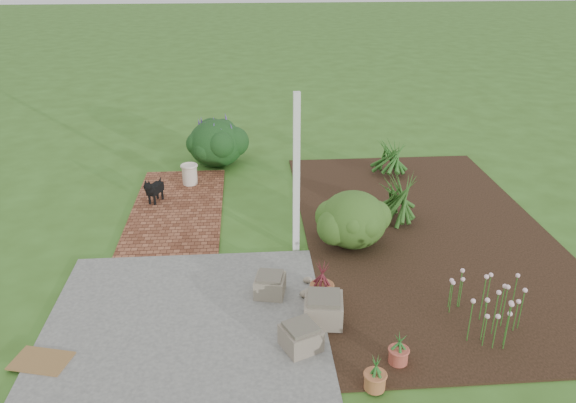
{
  "coord_description": "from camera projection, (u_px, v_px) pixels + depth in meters",
  "views": [
    {
      "loc": [
        -0.4,
        -7.51,
        4.37
      ],
      "look_at": [
        0.2,
        0.4,
        0.7
      ],
      "focal_mm": 35.0,
      "sensor_mm": 36.0,
      "label": 1
    }
  ],
  "objects": [
    {
      "name": "agapanthus_clump_front",
      "position": [
        390.0,
        154.0,
        11.38
      ],
      "size": [
        1.25,
        1.25,
        0.89
      ],
      "primitive_type": null,
      "rotation": [
        0.0,
        0.0,
        -0.3
      ],
      "color": "#114014",
      "rests_on": "garden_bed"
    },
    {
      "name": "purple_flowering_bush",
      "position": [
        216.0,
        142.0,
        11.96
      ],
      "size": [
        1.56,
        1.56,
        1.01
      ],
      "primitive_type": "ellipsoid",
      "rotation": [
        0.0,
        0.0,
        -0.41
      ],
      "color": "black",
      "rests_on": "ground"
    },
    {
      "name": "terracotta_pot_small_right",
      "position": [
        375.0,
        381.0,
        5.97
      ],
      "size": [
        0.26,
        0.26,
        0.19
      ],
      "primitive_type": "cylinder",
      "rotation": [
        0.0,
        0.0,
        -0.13
      ],
      "color": "#AC623A",
      "rests_on": "garden_bed"
    },
    {
      "name": "pink_flower_patch",
      "position": [
        495.0,
        303.0,
        6.85
      ],
      "size": [
        1.15,
        1.15,
        0.67
      ],
      "primitive_type": null,
      "rotation": [
        0.0,
        0.0,
        0.1
      ],
      "color": "#113D0F",
      "rests_on": "garden_bed"
    },
    {
      "name": "terracotta_pot_bronze",
      "position": [
        322.0,
        292.0,
        7.44
      ],
      "size": [
        0.38,
        0.38,
        0.24
      ],
      "primitive_type": "cylinder",
      "rotation": [
        0.0,
        0.0,
        -0.31
      ],
      "color": "#9D5D35",
      "rests_on": "garden_bed"
    },
    {
      "name": "agapanthus_clump_back",
      "position": [
        398.0,
        194.0,
        9.44
      ],
      "size": [
        1.38,
        1.38,
        0.99
      ],
      "primitive_type": null,
      "rotation": [
        0.0,
        0.0,
        0.32
      ],
      "color": "#19380C",
      "rests_on": "garden_bed"
    },
    {
      "name": "garden_bed",
      "position": [
        426.0,
        232.0,
        9.28
      ],
      "size": [
        4.0,
        7.0,
        0.03
      ],
      "primitive_type": "cube",
      "color": "black",
      "rests_on": "ground"
    },
    {
      "name": "stone_trough_near",
      "position": [
        301.0,
        338.0,
        6.54
      ],
      "size": [
        0.54,
        0.54,
        0.27
      ],
      "primitive_type": "cube",
      "rotation": [
        0.0,
        0.0,
        0.42
      ],
      "color": "#716855",
      "rests_on": "concrete_patio"
    },
    {
      "name": "veranda_post",
      "position": [
        296.0,
        176.0,
        8.25
      ],
      "size": [
        0.1,
        0.1,
        2.5
      ],
      "primitive_type": "cube",
      "color": "white",
      "rests_on": "ground"
    },
    {
      "name": "evergreen_shrub",
      "position": [
        353.0,
        218.0,
        8.72
      ],
      "size": [
        1.13,
        1.13,
        0.89
      ],
      "primitive_type": "ellipsoid",
      "rotation": [
        0.0,
        0.0,
        0.08
      ],
      "color": "#1F4210",
      "rests_on": "garden_bed"
    },
    {
      "name": "coir_doormat",
      "position": [
        41.0,
        361.0,
        6.37
      ],
      "size": [
        0.72,
        0.56,
        0.02
      ],
      "primitive_type": "cube",
      "rotation": [
        0.0,
        0.0,
        -0.25
      ],
      "color": "olive",
      "rests_on": "concrete_patio"
    },
    {
      "name": "brick_path",
      "position": [
        178.0,
        208.0,
        10.12
      ],
      "size": [
        1.6,
        3.5,
        0.04
      ],
      "primitive_type": "cube",
      "color": "brown",
      "rests_on": "ground"
    },
    {
      "name": "terracotta_pot_small_left",
      "position": [
        398.0,
        356.0,
        6.34
      ],
      "size": [
        0.29,
        0.29,
        0.18
      ],
      "primitive_type": "cylinder",
      "rotation": [
        0.0,
        0.0,
        -0.43
      ],
      "color": "#B44E3C",
      "rests_on": "garden_bed"
    },
    {
      "name": "cream_ceramic_urn",
      "position": [
        190.0,
        175.0,
        11.0
      ],
      "size": [
        0.34,
        0.34,
        0.39
      ],
      "primitive_type": "cylinder",
      "rotation": [
        0.0,
        0.0,
        0.19
      ],
      "color": "beige",
      "rests_on": "brick_path"
    },
    {
      "name": "concrete_patio",
      "position": [
        185.0,
        327.0,
        6.98
      ],
      "size": [
        3.5,
        3.5,
        0.04
      ],
      "primitive_type": "cube",
      "color": "#5C5C5A",
      "rests_on": "ground"
    },
    {
      "name": "ground",
      "position": [
        277.0,
        254.0,
        8.66
      ],
      "size": [
        80.0,
        80.0,
        0.0
      ],
      "primitive_type": "plane",
      "color": "#385E1D",
      "rests_on": "ground"
    },
    {
      "name": "stone_trough_mid",
      "position": [
        323.0,
        310.0,
        7.0
      ],
      "size": [
        0.54,
        0.54,
        0.32
      ],
      "primitive_type": "cube",
      "rotation": [
        0.0,
        0.0,
        -0.14
      ],
      "color": "gray",
      "rests_on": "concrete_patio"
    },
    {
      "name": "stone_trough_far",
      "position": [
        270.0,
        286.0,
        7.55
      ],
      "size": [
        0.46,
        0.46,
        0.26
      ],
      "primitive_type": "cube",
      "rotation": [
        0.0,
        0.0,
        -0.21
      ],
      "color": "#767157",
      "rests_on": "concrete_patio"
    },
    {
      "name": "black_dog",
      "position": [
        154.0,
        189.0,
        10.16
      ],
      "size": [
        0.31,
        0.5,
        0.46
      ],
      "rotation": [
        0.0,
        0.0,
        -0.43
      ],
      "color": "black",
      "rests_on": "brick_path"
    }
  ]
}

